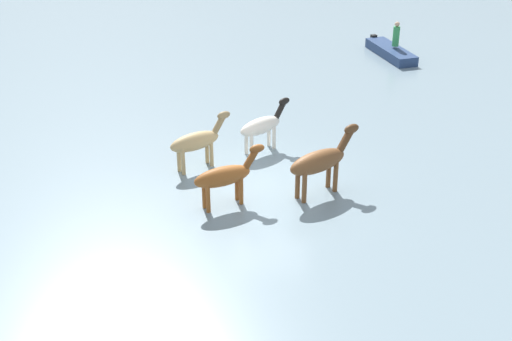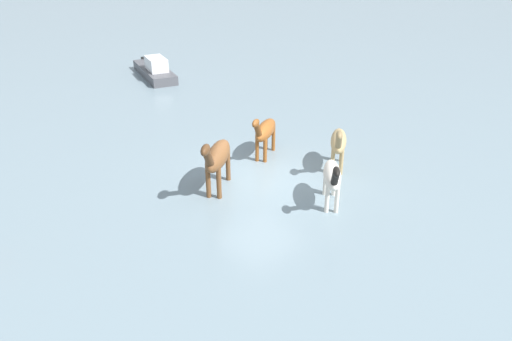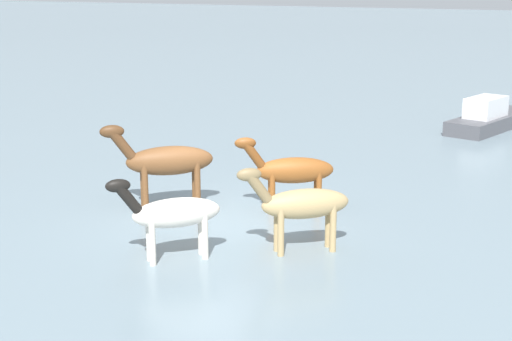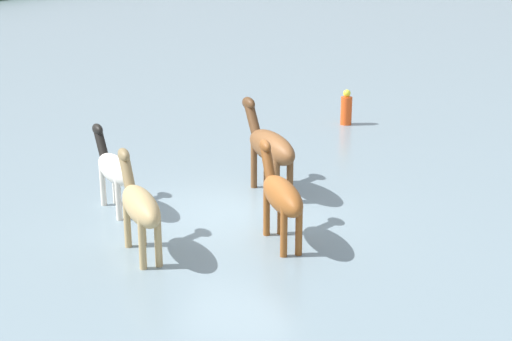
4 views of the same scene
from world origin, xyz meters
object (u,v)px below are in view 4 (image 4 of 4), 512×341
(horse_pinto_flank, at_px, (140,205))
(buoy_channel_marker, at_px, (346,109))
(horse_chestnut_trailing, at_px, (114,169))
(horse_rear_stallion, at_px, (281,195))
(horse_gray_outer, at_px, (270,146))

(horse_pinto_flank, relative_size, buoy_channel_marker, 1.76)
(horse_chestnut_trailing, xyz_separation_m, buoy_channel_marker, (9.14, -3.71, -0.43))
(horse_chestnut_trailing, relative_size, horse_rear_stallion, 0.84)
(horse_gray_outer, xyz_separation_m, buoy_channel_marker, (7.18, -0.76, -0.61))
(horse_pinto_flank, height_order, horse_chestnut_trailing, horse_pinto_flank)
(horse_pinto_flank, xyz_separation_m, horse_rear_stallion, (1.20, -2.37, 0.01))
(horse_pinto_flank, xyz_separation_m, buoy_channel_marker, (11.18, -2.22, -0.47))
(horse_chestnut_trailing, relative_size, buoy_channel_marker, 1.59)
(horse_pinto_flank, height_order, horse_rear_stallion, horse_rear_stallion)
(horse_chestnut_trailing, xyz_separation_m, horse_gray_outer, (1.96, -2.95, 0.18))
(horse_gray_outer, xyz_separation_m, horse_rear_stallion, (-2.80, -0.91, -0.14))
(horse_gray_outer, bearing_deg, buoy_channel_marker, -45.01)
(horse_rear_stallion, distance_m, buoy_channel_marker, 10.00)
(horse_pinto_flank, relative_size, horse_chestnut_trailing, 1.11)
(horse_pinto_flank, relative_size, horse_rear_stallion, 0.93)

